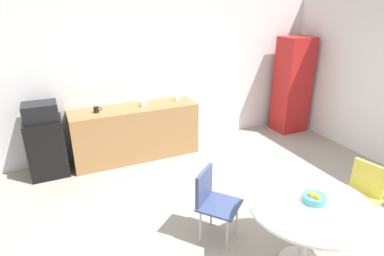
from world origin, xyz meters
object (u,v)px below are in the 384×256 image
(chair_navy, at_px, (211,197))
(mug_green, at_px, (177,98))
(fruit_bowl, at_px, (314,198))
(mug_white, at_px, (143,104))
(mini_fridge, at_px, (47,147))
(mug_red, at_px, (96,110))
(locker_cabinet, at_px, (292,85))
(round_table, at_px, (308,214))
(chair_yellow, at_px, (362,190))
(microwave, at_px, (40,112))

(chair_navy, height_order, mug_green, mug_green)
(fruit_bowl, xyz_separation_m, mug_white, (-0.78, 3.06, 0.16))
(mini_fridge, height_order, mug_red, mug_red)
(locker_cabinet, height_order, round_table, locker_cabinet)
(mug_white, xyz_separation_m, mug_red, (-0.74, 0.00, 0.00))
(chair_yellow, relative_size, mug_red, 6.43)
(microwave, distance_m, mug_white, 1.54)
(mini_fridge, relative_size, microwave, 1.86)
(locker_cabinet, height_order, mug_green, locker_cabinet)
(locker_cabinet, relative_size, round_table, 1.60)
(round_table, distance_m, fruit_bowl, 0.17)
(round_table, distance_m, mug_white, 3.17)
(mini_fridge, xyz_separation_m, locker_cabinet, (4.61, -0.10, 0.50))
(mug_white, bearing_deg, mug_red, 179.62)
(fruit_bowl, distance_m, mug_green, 3.14)
(fruit_bowl, bearing_deg, mug_red, 116.47)
(mug_green, bearing_deg, mini_fridge, -178.70)
(microwave, relative_size, mug_white, 3.72)
(chair_yellow, height_order, mug_red, mug_red)
(mug_white, relative_size, mug_red, 1.00)
(round_table, height_order, mug_green, mug_green)
(mug_green, bearing_deg, mug_red, -177.24)
(mini_fridge, bearing_deg, chair_navy, -54.87)
(chair_yellow, distance_m, fruit_bowl, 1.00)
(mug_white, relative_size, mug_green, 1.00)
(microwave, relative_size, mug_green, 3.72)
(locker_cabinet, relative_size, mug_red, 14.67)
(mug_red, bearing_deg, chair_navy, -70.03)
(locker_cabinet, distance_m, mug_red, 3.82)
(mini_fridge, xyz_separation_m, mug_green, (2.17, 0.05, 0.50))
(mini_fridge, height_order, mug_green, mug_green)
(microwave, relative_size, chair_yellow, 0.58)
(microwave, relative_size, round_table, 0.41)
(mug_green, bearing_deg, fruit_bowl, -87.35)
(mini_fridge, xyz_separation_m, chair_yellow, (3.26, -2.91, 0.08))
(round_table, distance_m, mug_green, 3.16)
(locker_cabinet, bearing_deg, round_table, -128.10)
(chair_navy, height_order, fruit_bowl, fruit_bowl)
(chair_navy, bearing_deg, mug_white, 92.25)
(locker_cabinet, distance_m, mug_white, 3.08)
(mug_green, bearing_deg, microwave, -178.70)
(microwave, bearing_deg, mug_red, -1.26)
(chair_yellow, bearing_deg, locker_cabinet, 64.31)
(round_table, relative_size, chair_navy, 1.43)
(round_table, bearing_deg, microwave, 126.30)
(chair_yellow, relative_size, chair_navy, 1.00)
(mug_white, distance_m, mug_green, 0.64)
(mini_fridge, distance_m, microwave, 0.58)
(mini_fridge, height_order, chair_yellow, mini_fridge)
(microwave, xyz_separation_m, locker_cabinet, (4.61, -0.10, -0.07))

